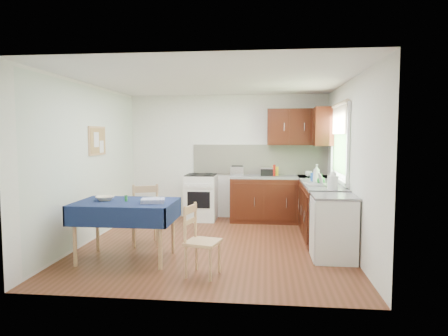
# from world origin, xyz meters

# --- Properties ---
(floor) EXTENTS (4.20, 4.20, 0.00)m
(floor) POSITION_xyz_m (0.00, 0.00, 0.00)
(floor) COLOR #542B16
(floor) RESTS_ON ground
(ceiling) EXTENTS (4.00, 4.20, 0.02)m
(ceiling) POSITION_xyz_m (0.00, 0.00, 2.50)
(ceiling) COLOR silver
(ceiling) RESTS_ON wall_back
(wall_back) EXTENTS (4.00, 0.02, 2.50)m
(wall_back) POSITION_xyz_m (0.00, 2.10, 1.25)
(wall_back) COLOR white
(wall_back) RESTS_ON ground
(wall_front) EXTENTS (4.00, 0.02, 2.50)m
(wall_front) POSITION_xyz_m (0.00, -2.10, 1.25)
(wall_front) COLOR white
(wall_front) RESTS_ON ground
(wall_left) EXTENTS (0.02, 4.20, 2.50)m
(wall_left) POSITION_xyz_m (-2.00, 0.00, 1.25)
(wall_left) COLOR silver
(wall_left) RESTS_ON ground
(wall_right) EXTENTS (0.02, 4.20, 2.50)m
(wall_right) POSITION_xyz_m (2.00, 0.00, 1.25)
(wall_right) COLOR white
(wall_right) RESTS_ON ground
(base_cabinets) EXTENTS (1.90, 2.30, 0.86)m
(base_cabinets) POSITION_xyz_m (1.36, 1.26, 0.43)
(base_cabinets) COLOR black
(base_cabinets) RESTS_ON ground
(worktop_back) EXTENTS (1.90, 0.60, 0.04)m
(worktop_back) POSITION_xyz_m (1.05, 1.80, 0.88)
(worktop_back) COLOR slate
(worktop_back) RESTS_ON base_cabinets
(worktop_right) EXTENTS (0.60, 1.70, 0.04)m
(worktop_right) POSITION_xyz_m (1.70, 0.65, 0.88)
(worktop_right) COLOR slate
(worktop_right) RESTS_ON base_cabinets
(worktop_corner) EXTENTS (0.60, 0.60, 0.04)m
(worktop_corner) POSITION_xyz_m (1.70, 1.80, 0.88)
(worktop_corner) COLOR slate
(worktop_corner) RESTS_ON base_cabinets
(splashback) EXTENTS (2.70, 0.02, 0.60)m
(splashback) POSITION_xyz_m (0.65, 2.08, 1.20)
(splashback) COLOR #F3EBCE
(splashback) RESTS_ON wall_back
(upper_cabinets) EXTENTS (1.20, 0.85, 0.70)m
(upper_cabinets) POSITION_xyz_m (1.52, 1.80, 1.85)
(upper_cabinets) COLOR black
(upper_cabinets) RESTS_ON wall_back
(stove) EXTENTS (0.60, 0.61, 0.92)m
(stove) POSITION_xyz_m (-0.50, 1.80, 0.46)
(stove) COLOR white
(stove) RESTS_ON ground
(window) EXTENTS (0.04, 1.48, 1.26)m
(window) POSITION_xyz_m (1.97, 0.70, 1.65)
(window) COLOR #2F5B25
(window) RESTS_ON wall_right
(fridge) EXTENTS (0.58, 0.60, 0.89)m
(fridge) POSITION_xyz_m (1.70, -0.55, 0.44)
(fridge) COLOR white
(fridge) RESTS_ON ground
(corkboard) EXTENTS (0.04, 0.62, 0.47)m
(corkboard) POSITION_xyz_m (-1.97, 0.30, 1.60)
(corkboard) COLOR tan
(corkboard) RESTS_ON wall_left
(dining_table) EXTENTS (1.32, 0.90, 0.80)m
(dining_table) POSITION_xyz_m (-1.09, -0.84, 0.70)
(dining_table) COLOR #101841
(dining_table) RESTS_ON ground
(chair_far) EXTENTS (0.55, 0.55, 0.96)m
(chair_far) POSITION_xyz_m (-1.06, -0.11, 0.51)
(chair_far) COLOR tan
(chair_far) RESTS_ON ground
(chair_near) EXTENTS (0.46, 0.46, 0.86)m
(chair_near) POSITION_xyz_m (-0.01, -1.33, 0.46)
(chair_near) COLOR tan
(chair_near) RESTS_ON ground
(toaster) EXTENTS (0.26, 0.16, 0.20)m
(toaster) POSITION_xyz_m (0.22, 1.80, 0.99)
(toaster) COLOR #B8B8BD
(toaster) RESTS_ON worktop_back
(sandwich_press) EXTENTS (0.28, 0.25, 0.17)m
(sandwich_press) POSITION_xyz_m (0.82, 1.85, 0.98)
(sandwich_press) COLOR black
(sandwich_press) RESTS_ON worktop_back
(sauce_bottle) EXTENTS (0.05, 0.05, 0.22)m
(sauce_bottle) POSITION_xyz_m (0.94, 1.74, 1.01)
(sauce_bottle) COLOR #AF1B0E
(sauce_bottle) RESTS_ON worktop_back
(yellow_packet) EXTENTS (0.15, 0.13, 0.17)m
(yellow_packet) POSITION_xyz_m (0.96, 1.90, 0.99)
(yellow_packet) COLOR gold
(yellow_packet) RESTS_ON worktop_back
(dish_rack) EXTENTS (0.41, 0.31, 0.19)m
(dish_rack) POSITION_xyz_m (1.64, 0.37, 0.92)
(dish_rack) COLOR gray
(dish_rack) RESTS_ON worktop_right
(kettle) EXTENTS (0.16, 0.16, 0.27)m
(kettle) POSITION_xyz_m (1.76, -0.06, 1.02)
(kettle) COLOR white
(kettle) RESTS_ON worktop_right
(cup) EXTENTS (0.17, 0.17, 0.11)m
(cup) POSITION_xyz_m (1.60, 1.73, 0.95)
(cup) COLOR white
(cup) RESTS_ON worktop_back
(soap_bottle_a) EXTENTS (0.14, 0.14, 0.30)m
(soap_bottle_a) POSITION_xyz_m (1.63, 0.82, 1.05)
(soap_bottle_a) COLOR white
(soap_bottle_a) RESTS_ON worktop_right
(soap_bottle_b) EXTENTS (0.12, 0.12, 0.21)m
(soap_bottle_b) POSITION_xyz_m (1.61, 1.00, 1.00)
(soap_bottle_b) COLOR blue
(soap_bottle_b) RESTS_ON worktop_right
(soap_bottle_c) EXTENTS (0.19, 0.19, 0.17)m
(soap_bottle_c) POSITION_xyz_m (1.67, 0.57, 0.98)
(soap_bottle_c) COLOR #217B2E
(soap_bottle_c) RESTS_ON worktop_right
(plate_bowl) EXTENTS (0.30, 0.30, 0.06)m
(plate_bowl) POSITION_xyz_m (-1.40, -0.80, 0.83)
(plate_bowl) COLOR beige
(plate_bowl) RESTS_ON dining_table
(book) EXTENTS (0.26, 0.27, 0.02)m
(book) POSITION_xyz_m (-0.83, -0.68, 0.81)
(book) COLOR white
(book) RESTS_ON dining_table
(spice_jar) EXTENTS (0.04, 0.04, 0.08)m
(spice_jar) POSITION_xyz_m (-1.09, -0.83, 0.84)
(spice_jar) COLOR #238235
(spice_jar) RESTS_ON dining_table
(tea_towel) EXTENTS (0.35, 0.30, 0.05)m
(tea_towel) POSITION_xyz_m (-0.70, -0.91, 0.83)
(tea_towel) COLOR navy
(tea_towel) RESTS_ON dining_table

